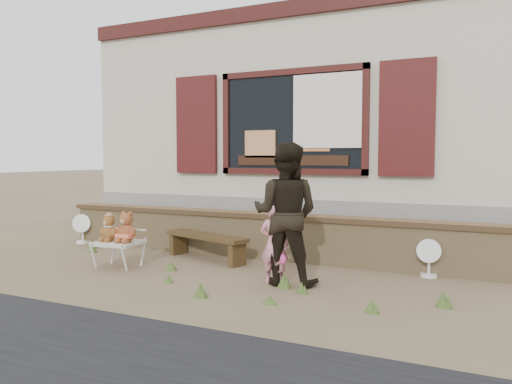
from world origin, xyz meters
The scene contains 12 objects.
ground centered at (0.00, 0.00, 0.00)m, with size 80.00×80.00×0.00m, color brown.
shopfront centered at (0.00, 4.49, 2.00)m, with size 8.04×5.13×4.00m.
brick_wall centered at (0.00, 1.00, 0.34)m, with size 7.10×0.36×0.67m.
bench centered at (-0.75, 0.50, 0.27)m, with size 1.47×0.72×0.37m.
folding_chair centered at (-1.58, -0.41, 0.32)m, with size 0.61×0.55×0.35m.
teddy_bear_left centered at (-1.72, -0.42, 0.53)m, with size 0.27×0.23×0.37m, color brown, non-canonical shape.
teddy_bear_right centered at (-1.44, -0.39, 0.56)m, with size 0.31×0.27×0.42m, color brown, non-canonical shape.
child centered at (0.69, -0.37, 0.48)m, with size 0.35×0.23×0.95m, color pink.
adult centered at (0.79, -0.26, 0.83)m, with size 0.80×0.63×1.65m, color black.
fan_left centered at (-3.40, 0.80, 0.25)m, with size 0.33×0.21×0.51m.
fan_right centered at (2.28, 0.80, 0.24)m, with size 0.30×0.20×0.48m.
grass_tufts centered at (-0.09, -0.40, 0.07)m, with size 5.61×1.82×0.16m.
Camera 1 is at (2.94, -5.62, 1.48)m, focal length 35.00 mm.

